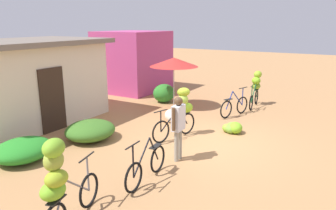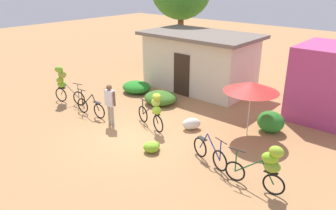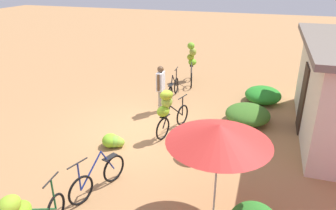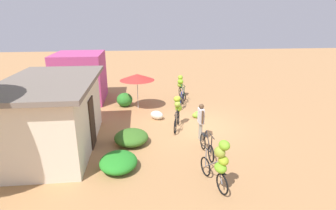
{
  "view_description": "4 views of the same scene",
  "coord_description": "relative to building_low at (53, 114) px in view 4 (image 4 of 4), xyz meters",
  "views": [
    {
      "loc": [
        -7.9,
        -3.46,
        3.32
      ],
      "look_at": [
        0.21,
        1.35,
        0.87
      ],
      "focal_mm": 33.99,
      "sensor_mm": 36.0,
      "label": 1
    },
    {
      "loc": [
        7.72,
        -7.29,
        5.37
      ],
      "look_at": [
        0.59,
        1.06,
        1.04
      ],
      "focal_mm": 35.09,
      "sensor_mm": 36.0,
      "label": 2
    },
    {
      "loc": [
        7.91,
        3.34,
        4.48
      ],
      "look_at": [
        0.16,
        0.85,
        0.99
      ],
      "focal_mm": 33.64,
      "sensor_mm": 36.0,
      "label": 3
    },
    {
      "loc": [
        -11.72,
        2.54,
        5.05
      ],
      "look_at": [
        0.28,
        1.27,
        1.04
      ],
      "focal_mm": 28.83,
      "sensor_mm": 36.0,
      "label": 4
    }
  ],
  "objects": [
    {
      "name": "hedge_bush_front_left",
      "position": [
        -1.92,
        -2.57,
        -1.14
      ],
      "size": [
        1.47,
        1.3,
        0.54
      ],
      "primitive_type": "ellipsoid",
      "color": "#278726",
      "rests_on": "ground"
    },
    {
      "name": "building_low",
      "position": [
        0.0,
        0.0,
        0.0
      ],
      "size": [
        5.64,
        3.37,
        2.78
      ],
      "color": "beige",
      "rests_on": "ground"
    },
    {
      "name": "shop_pink",
      "position": [
        6.43,
        0.23,
        0.05
      ],
      "size": [
        3.2,
        2.8,
        2.92
      ],
      "primitive_type": "cube",
      "color": "#B6407D",
      "rests_on": "ground"
    },
    {
      "name": "market_umbrella",
      "position": [
        4.45,
        -3.24,
        0.41
      ],
      "size": [
        1.92,
        1.92,
        2.0
      ],
      "color": "beige",
      "rests_on": "ground"
    },
    {
      "name": "ground_plane",
      "position": [
        1.5,
        -5.94,
        -1.41
      ],
      "size": [
        60.0,
        60.0,
        0.0
      ],
      "primitive_type": "plane",
      "color": "#B07D4E"
    },
    {
      "name": "hedge_bush_mid",
      "position": [
        4.97,
        -2.47,
        -1.02
      ],
      "size": [
        0.98,
        0.91,
        0.78
      ],
      "primitive_type": "ellipsoid",
      "color": "#2D822B",
      "rests_on": "ground"
    },
    {
      "name": "bicycle_rightmost",
      "position": [
        6.43,
        -5.99,
        -0.57
      ],
      "size": [
        1.69,
        0.48,
        1.41
      ],
      "color": "black",
      "rests_on": "ground"
    },
    {
      "name": "produce_sack",
      "position": [
        2.66,
        -4.19,
        -1.19
      ],
      "size": [
        0.76,
        0.83,
        0.44
      ],
      "primitive_type": "ellipsoid",
      "rotation": [
        0.0,
        0.0,
        0.95
      ],
      "color": "silver",
      "rests_on": "ground"
    },
    {
      "name": "bicycle_center_loaded",
      "position": [
        1.63,
        -5.11,
        -0.55
      ],
      "size": [
        1.71,
        0.63,
        1.46
      ],
      "color": "black",
      "rests_on": "ground"
    },
    {
      "name": "hedge_bush_front_right",
      "position": [
        0.01,
        -2.96,
        -1.14
      ],
      "size": [
        1.5,
        1.4,
        0.55
      ],
      "primitive_type": "ellipsoid",
      "color": "#3C6F24",
      "rests_on": "ground"
    },
    {
      "name": "bicycle_near_pile",
      "position": [
        -1.27,
        -5.82,
        -1.06
      ],
      "size": [
        1.64,
        0.19,
        1.03
      ],
      "color": "black",
      "rests_on": "ground"
    },
    {
      "name": "person_vendor",
      "position": [
        0.05,
        -5.87,
        -0.43
      ],
      "size": [
        0.58,
        0.21,
        1.62
      ],
      "color": "gray",
      "rests_on": "ground"
    },
    {
      "name": "bicycle_leftmost",
      "position": [
        -3.41,
        -5.66,
        -0.45
      ],
      "size": [
        1.65,
        0.58,
        1.68
      ],
      "color": "black",
      "rests_on": "ground"
    },
    {
      "name": "bicycle_by_shop",
      "position": [
        4.51,
        -5.77,
        -1.06
      ],
      "size": [
        1.54,
        0.53,
        0.99
      ],
      "color": "black",
      "rests_on": "ground"
    },
    {
      "name": "banana_pile_on_ground",
      "position": [
        2.67,
        -6.35,
        -1.25
      ],
      "size": [
        0.65,
        0.71,
        0.35
      ],
      "color": "#76B936",
      "rests_on": "ground"
    }
  ]
}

